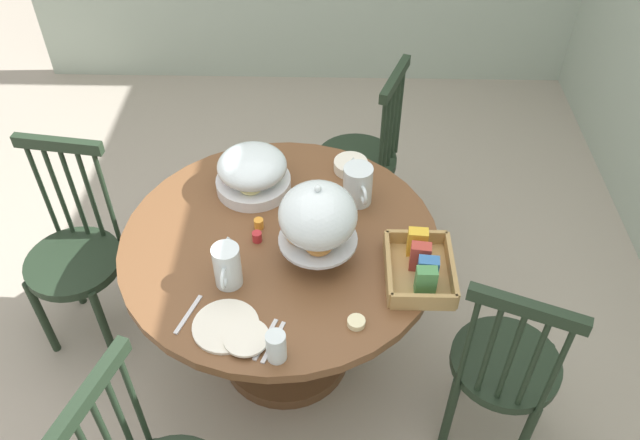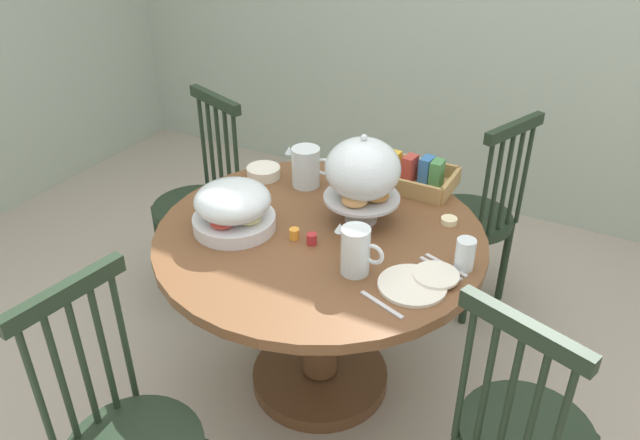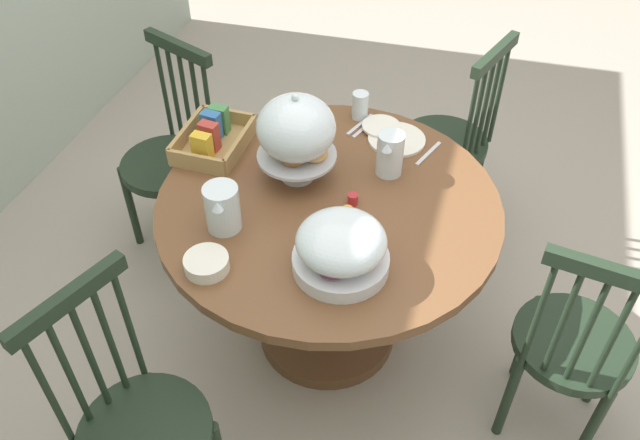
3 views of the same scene
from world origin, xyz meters
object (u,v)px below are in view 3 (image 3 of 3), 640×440
Objects in this scene: windsor_chair_far_side at (171,162)px; pastry_stand_with_dome at (296,131)px; windsor_chair_facing_door at (448,145)px; cereal_bowl at (207,263)px; windsor_chair_near_window at (139,429)px; butter_dish at (289,122)px; dining_table at (328,245)px; drinking_glass at (360,105)px; china_plate_small at (381,126)px; windsor_chair_by_cabinet at (572,348)px; orange_juice_pitcher at (223,209)px; milk_pitcher at (390,155)px; cereal_basket at (213,138)px; fruit_platter_covered at (341,248)px; china_plate_large at (397,139)px.

pastry_stand_with_dome reaches higher than windsor_chair_far_side.
windsor_chair_facing_door is 1.00× the size of windsor_chair_far_side.
pastry_stand_with_dome reaches higher than cereal_bowl.
butter_dish is (1.22, -0.06, 0.30)m from windsor_chair_near_window.
windsor_chair_facing_door reaches higher than cereal_bowl.
dining_table is at bearing 159.41° from windsor_chair_facing_door.
drinking_glass reaches higher than butter_dish.
drinking_glass is (0.06, 0.10, 0.04)m from china_plate_small.
windsor_chair_near_window is at bearing 119.29° from windsor_chair_by_cabinet.
orange_juice_pitcher is 0.63m from milk_pitcher.
china_plate_small is at bearing -63.09° from cereal_basket.
orange_juice_pitcher is 0.61m from butter_dish.
fruit_platter_covered is at bearing -98.83° from orange_juice_pitcher.
milk_pitcher is (-0.62, 0.15, 0.36)m from windsor_chair_facing_door.
cereal_basket reaches higher than butter_dish.
windsor_chair_by_cabinet reaches higher than milk_pitcher.
drinking_glass is (0.43, -0.12, -0.14)m from pastry_stand_with_dome.
cereal_bowl is (-0.13, 0.39, -0.06)m from fruit_platter_covered.
fruit_platter_covered is (-0.64, -0.95, 0.37)m from windsor_chair_far_side.
windsor_chair_facing_door is 1.27m from orange_juice_pitcher.
drinking_glass is (0.17, -0.80, 0.34)m from windsor_chair_far_side.
windsor_chair_facing_door is at bearing -20.59° from dining_table.
orange_juice_pitcher is (0.61, -0.04, 0.36)m from windsor_chair_near_window.
windsor_chair_near_window reaches higher than drinking_glass.
cereal_basket is 0.70m from china_plate_large.
dining_table is 19.89× the size of butter_dish.
cereal_basket is at bearing 28.66° from orange_juice_pitcher.
dining_table is 0.90m from windsor_chair_by_cabinet.
windsor_chair_facing_door is 0.58m from drinking_glass.
fruit_platter_covered is at bearing -156.55° from dining_table.
windsor_chair_near_window is 1.00× the size of windsor_chair_far_side.
windsor_chair_facing_door reaches higher than china_plate_large.
windsor_chair_near_window is 0.71m from orange_juice_pitcher.
windsor_chair_near_window and windsor_chair_facing_door have the same top height.
cereal_bowl is (-0.58, -0.24, -0.02)m from cereal_basket.
cereal_basket reaches higher than cereal_bowl.
drinking_glass is at bearing -19.59° from orange_juice_pitcher.
china_plate_large is 2.00× the size of drinking_glass.
milk_pitcher is 1.62× the size of drinking_glass.
windsor_chair_far_side is at bearing 56.03° from fruit_platter_covered.
windsor_chair_near_window reaches higher than orange_juice_pitcher.
windsor_chair_near_window is 1.79m from windsor_chair_facing_door.
orange_juice_pitcher is 0.79m from drinking_glass.
windsor_chair_far_side reaches higher than orange_juice_pitcher.
windsor_chair_near_window is 8.86× the size of drinking_glass.
windsor_chair_far_side is 1.02m from china_plate_large.
windsor_chair_near_window reaches higher than dining_table.
windsor_chair_by_cabinet is 1.18m from drinking_glass.
butter_dish is at bearing 65.16° from windsor_chair_by_cabinet.
fruit_platter_covered is 0.95× the size of cereal_basket.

